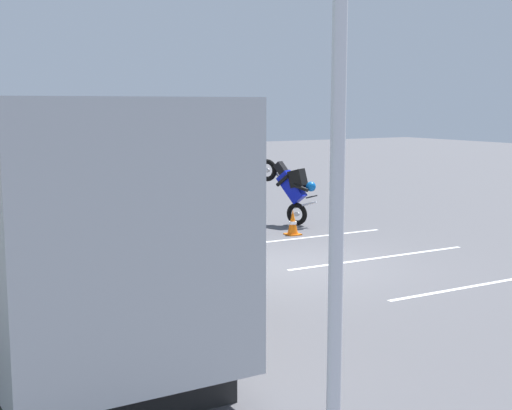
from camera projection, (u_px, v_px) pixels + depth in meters
The scene contains 13 objects.
ground_plane at pixel (292, 265), 14.15m from camera, with size 80.00×80.00×0.00m, color #4C4C51.
tour_bus at pixel (18, 205), 10.93m from camera, with size 10.52×2.62×3.25m.
spectator_far_left at pixel (225, 239), 11.34m from camera, with size 0.57×0.32×1.75m.
spectator_left at pixel (184, 231), 12.42m from camera, with size 0.58×0.38×1.66m.
spectator_centre at pixel (162, 218), 13.40m from camera, with size 0.58×0.35×1.76m.
parked_motorcycle_silver at pixel (190, 285), 10.71m from camera, with size 2.05×0.58×0.99m.
parked_motorcycle_dark at pixel (130, 247), 13.53m from camera, with size 2.05×0.58×0.99m.
stunt_motorcycle at pixel (290, 186), 18.74m from camera, with size 1.78×1.13×1.84m.
flagpole at pixel (335, 101), 3.68m from camera, with size 0.78×0.36×6.49m.
traffic_cone at pixel (293, 223), 17.36m from camera, with size 0.34×0.34×0.63m.
bay_line_a at pixel (479, 285), 12.56m from camera, with size 0.18×4.10×0.01m.
bay_line_b at pixel (380, 258), 14.80m from camera, with size 0.19×4.54×0.01m.
bay_line_c at pixel (307, 237), 17.04m from camera, with size 0.19×4.30×0.01m.
Camera 1 is at (-11.50, 7.72, 3.19)m, focal length 49.82 mm.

